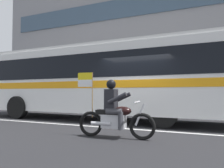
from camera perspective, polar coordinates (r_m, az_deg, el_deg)
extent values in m
plane|color=black|center=(7.88, 6.19, -11.11)|extent=(60.00, 60.00, 0.00)
cube|color=#A39E93|center=(12.79, 13.01, -7.30)|extent=(28.00, 3.80, 0.15)
cube|color=silver|center=(7.31, 4.76, -11.78)|extent=(26.60, 0.14, 0.01)
cube|color=gray|center=(15.54, 14.41, 12.77)|extent=(28.00, 0.80, 10.44)
cube|color=#384C60|center=(14.78, 14.20, 7.33)|extent=(25.76, 0.10, 1.40)
cube|color=#384C60|center=(15.80, 14.07, 20.52)|extent=(25.76, 0.10, 1.40)
cube|color=white|center=(9.73, -3.97, 0.79)|extent=(11.46, 2.85, 2.70)
cube|color=black|center=(9.78, -3.96, 4.01)|extent=(10.55, 2.87, 0.96)
cube|color=orange|center=(9.72, -3.97, -0.39)|extent=(11.23, 2.87, 0.28)
cube|color=silver|center=(9.91, -3.95, 8.96)|extent=(11.22, 2.72, 0.16)
cylinder|color=black|center=(10.96, -23.70, -5.69)|extent=(1.04, 0.30, 1.04)
cylinder|color=black|center=(7.60, 13.30, -7.43)|extent=(1.04, 0.30, 1.04)
torus|color=black|center=(5.66, 8.00, -11.07)|extent=(0.69, 0.14, 0.69)
torus|color=black|center=(6.11, -5.68, -10.43)|extent=(0.69, 0.14, 0.69)
cube|color=silver|center=(5.85, 0.42, -9.82)|extent=(0.66, 0.32, 0.36)
ellipsoid|color=black|center=(5.74, 2.80, -7.15)|extent=(0.50, 0.31, 0.24)
cube|color=black|center=(5.89, -1.44, -7.42)|extent=(0.58, 0.30, 0.12)
cylinder|color=silver|center=(5.64, 7.38, -8.04)|extent=(0.28, 0.08, 0.58)
cylinder|color=silver|center=(5.63, 6.57, -4.79)|extent=(0.09, 0.64, 0.04)
cylinder|color=silver|center=(5.81, -2.94, -10.37)|extent=(0.56, 0.13, 0.09)
cube|color=black|center=(5.82, -0.23, -4.13)|extent=(0.30, 0.38, 0.56)
sphere|color=black|center=(5.82, -0.23, -0.09)|extent=(0.26, 0.26, 0.26)
cylinder|color=#38383D|center=(5.97, 1.63, -6.97)|extent=(0.43, 0.18, 0.15)
cylinder|color=#38383D|center=(5.94, 3.30, -9.31)|extent=(0.13, 0.13, 0.46)
cylinder|color=#38383D|center=(5.63, 0.50, -7.25)|extent=(0.43, 0.18, 0.15)
cylinder|color=#38383D|center=(5.60, 2.27, -9.75)|extent=(0.13, 0.13, 0.46)
cylinder|color=black|center=(5.94, 2.60, -3.70)|extent=(0.52, 0.15, 0.32)
cylinder|color=black|center=(5.56, 1.41, -3.80)|extent=(0.52, 0.15, 0.32)
cylinder|color=olive|center=(6.03, -5.22, -2.86)|extent=(0.02, 0.02, 1.25)
cube|color=yellow|center=(6.14, -7.15, 2.06)|extent=(0.44, 0.05, 0.20)
cube|color=white|center=(6.13, -7.16, 0.19)|extent=(0.44, 0.05, 0.20)
cylinder|color=red|center=(12.40, -0.93, -5.83)|extent=(0.22, 0.22, 0.58)
sphere|color=red|center=(12.39, -0.93, -4.16)|extent=(0.20, 0.20, 0.20)
cylinder|color=red|center=(12.27, -1.20, -5.73)|extent=(0.09, 0.10, 0.09)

